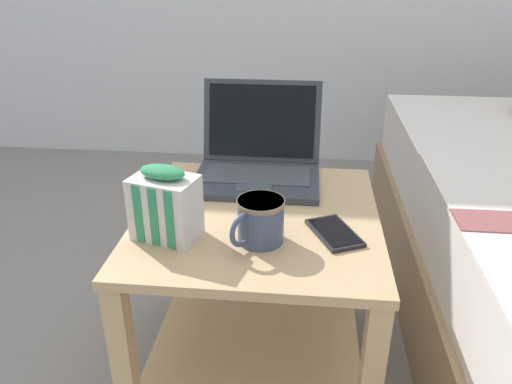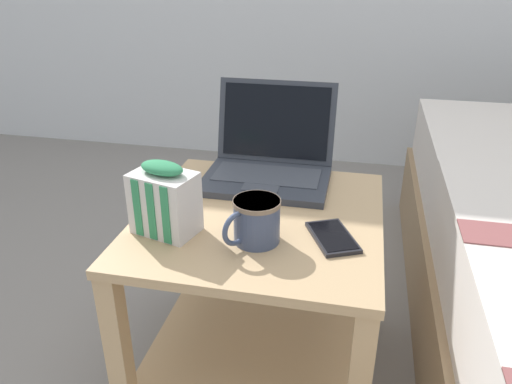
{
  "view_description": "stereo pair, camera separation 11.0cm",
  "coord_description": "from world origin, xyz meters",
  "px_view_note": "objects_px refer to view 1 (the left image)",
  "views": [
    {
      "loc": [
        0.1,
        -1.03,
        1.04
      ],
      "look_at": [
        0.0,
        -0.04,
        0.57
      ],
      "focal_mm": 35.0,
      "sensor_mm": 36.0,
      "label": 1
    },
    {
      "loc": [
        0.21,
        -1.02,
        1.04
      ],
      "look_at": [
        0.0,
        -0.04,
        0.57
      ],
      "focal_mm": 35.0,
      "sensor_mm": 36.0,
      "label": 2
    }
  ],
  "objects_px": {
    "snack_bag": "(165,205)",
    "cell_phone": "(334,233)",
    "mug_front_left": "(260,219)",
    "laptop": "(258,160)"
  },
  "relations": [
    {
      "from": "laptop",
      "to": "snack_bag",
      "type": "distance_m",
      "value": 0.38
    },
    {
      "from": "mug_front_left",
      "to": "cell_phone",
      "type": "distance_m",
      "value": 0.17
    },
    {
      "from": "mug_front_left",
      "to": "cell_phone",
      "type": "height_order",
      "value": "mug_front_left"
    },
    {
      "from": "snack_bag",
      "to": "cell_phone",
      "type": "xyz_separation_m",
      "value": [
        0.36,
        0.04,
        -0.07
      ]
    },
    {
      "from": "laptop",
      "to": "mug_front_left",
      "type": "bearing_deg",
      "value": -83.78
    },
    {
      "from": "laptop",
      "to": "mug_front_left",
      "type": "xyz_separation_m",
      "value": [
        0.04,
        -0.34,
        0.01
      ]
    },
    {
      "from": "snack_bag",
      "to": "cell_phone",
      "type": "relative_size",
      "value": 1.03
    },
    {
      "from": "mug_front_left",
      "to": "snack_bag",
      "type": "height_order",
      "value": "snack_bag"
    },
    {
      "from": "snack_bag",
      "to": "cell_phone",
      "type": "distance_m",
      "value": 0.37
    },
    {
      "from": "cell_phone",
      "to": "laptop",
      "type": "bearing_deg",
      "value": 123.63
    }
  ]
}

